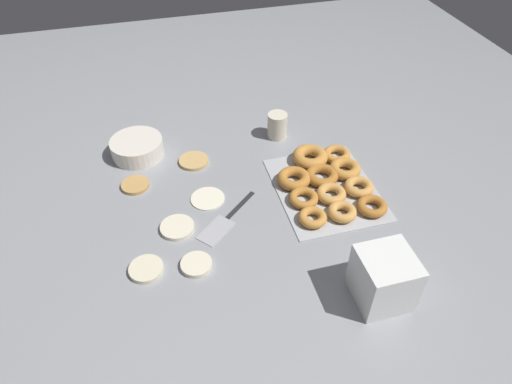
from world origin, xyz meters
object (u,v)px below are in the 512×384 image
object	(u,v)px
pancake_2	(208,198)
pancake_3	(135,185)
pancake_4	(177,227)
pancake_1	(196,265)
container_stack	(384,278)
pancake_0	(194,161)
paper_cup	(277,126)
batter_bowl	(137,148)
donut_tray	(326,181)
spatula	(222,224)
pancake_5	(146,269)

from	to	relation	value
pancake_2	pancake_3	world-z (taller)	pancake_3
pancake_4	pancake_1	bearing A→B (deg)	-168.50
container_stack	pancake_0	bearing A→B (deg)	28.74
pancake_0	pancake_4	distance (m)	0.30
pancake_0	pancake_4	world-z (taller)	pancake_4
container_stack	paper_cup	bearing A→B (deg)	3.39
batter_bowl	paper_cup	distance (m)	0.49
pancake_4	container_stack	xyz separation A→B (m)	(-0.36, -0.45, 0.06)
pancake_0	donut_tray	distance (m)	0.44
pancake_1	batter_bowl	world-z (taller)	batter_bowl
pancake_0	pancake_3	world-z (taller)	same
pancake_0	paper_cup	world-z (taller)	paper_cup
donut_tray	batter_bowl	bearing A→B (deg)	60.31
pancake_0	pancake_1	distance (m)	0.44
batter_bowl	container_stack	bearing A→B (deg)	-144.30
pancake_1	paper_cup	bearing A→B (deg)	-36.75
pancake_0	donut_tray	size ratio (longest dim) A/B	0.26
pancake_4	donut_tray	world-z (taller)	donut_tray
pancake_0	pancake_2	world-z (taller)	pancake_0
pancake_3	spatula	size ratio (longest dim) A/B	0.42
pancake_5	paper_cup	size ratio (longest dim) A/B	0.99
pancake_1	pancake_3	xyz separation A→B (m)	(0.36, 0.13, -0.00)
pancake_5	pancake_0	bearing A→B (deg)	-25.03
pancake_0	container_stack	world-z (taller)	container_stack
batter_bowl	spatula	distance (m)	0.45
pancake_4	donut_tray	size ratio (longest dim) A/B	0.26
paper_cup	pancake_5	bearing A→B (deg)	133.81
pancake_0	donut_tray	bearing A→B (deg)	-120.73
pancake_5	spatula	distance (m)	0.25
pancake_0	pancake_1	xyz separation A→B (m)	(-0.44, 0.07, 0.00)
pancake_3	spatula	bearing A→B (deg)	-135.99
pancake_0	pancake_2	bearing A→B (deg)	-176.75
pancake_0	pancake_5	xyz separation A→B (m)	(-0.42, 0.19, 0.00)
pancake_0	batter_bowl	size ratio (longest dim) A/B	0.56
pancake_5	batter_bowl	xyz separation A→B (m)	(0.51, -0.02, 0.02)
pancake_2	batter_bowl	xyz separation A→B (m)	(0.28, 0.19, 0.03)
paper_cup	pancake_3	bearing A→B (deg)	105.62
donut_tray	pancake_3	bearing A→B (deg)	75.09
batter_bowl	spatula	size ratio (longest dim) A/B	0.84
pancake_4	pancake_5	xyz separation A→B (m)	(-0.13, 0.10, 0.00)
pancake_1	spatula	xyz separation A→B (m)	(0.13, -0.09, -0.00)
pancake_3	paper_cup	distance (m)	0.53
container_stack	paper_cup	size ratio (longest dim) A/B	1.57
pancake_1	pancake_4	bearing A→B (deg)	11.50
pancake_1	pancake_0	bearing A→B (deg)	-8.57
pancake_1	donut_tray	xyz separation A→B (m)	(0.21, -0.45, 0.01)
pancake_2	container_stack	distance (m)	0.58
pancake_3	paper_cup	bearing A→B (deg)	-74.38
pancake_2	donut_tray	world-z (taller)	donut_tray
batter_bowl	pancake_3	bearing A→B (deg)	172.30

